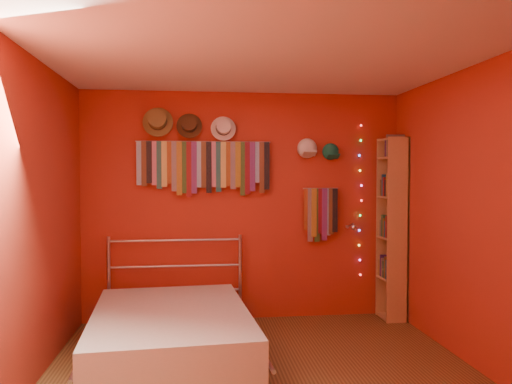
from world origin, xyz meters
name	(u,v)px	position (x,y,z in m)	size (l,w,h in m)	color
ground	(266,383)	(0.00, 0.00, 0.00)	(3.50, 3.50, 0.00)	#4F371B
back_wall	(244,206)	(0.00, 1.75, 1.25)	(3.50, 0.02, 2.50)	#973218
right_wall	(483,218)	(1.75, 0.00, 1.25)	(0.02, 3.50, 2.50)	#973218
left_wall	(24,223)	(-1.75, 0.00, 1.25)	(0.02, 3.50, 2.50)	#973218
ceiling	(266,54)	(0.00, 0.00, 2.50)	(3.50, 3.50, 0.02)	white
tie_rack	(205,165)	(-0.43, 1.68, 1.70)	(1.45, 0.03, 0.60)	#AAAAAF
small_tie_rack	(321,212)	(0.85, 1.68, 1.18)	(0.40, 0.03, 0.60)	#AAAAAF
fedora_olive	(158,121)	(-0.93, 1.65, 2.17)	(0.32, 0.17, 0.32)	olive
fedora_brown	(189,125)	(-0.59, 1.66, 2.13)	(0.27, 0.15, 0.27)	#3F2B16
fedora_white	(223,128)	(-0.23, 1.66, 2.10)	(0.27, 0.15, 0.27)	silver
cap_white	(307,149)	(0.70, 1.70, 1.89)	(0.20, 0.25, 0.20)	silver
cap_green	(331,152)	(0.96, 1.70, 1.85)	(0.18, 0.23, 0.18)	#186D50
fairy_lights	(360,201)	(1.31, 1.71, 1.31)	(0.05, 0.02, 1.71)	#FF3333
reading_lamp	(353,227)	(1.17, 1.53, 1.02)	(0.07, 0.28, 0.08)	#AAAAAF
bookshelf	(395,227)	(1.66, 1.53, 1.02)	(0.25, 0.34, 2.00)	#AD7B4E
bed	(171,332)	(-0.75, 0.66, 0.22)	(1.56, 2.00, 0.94)	#AAAAAF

